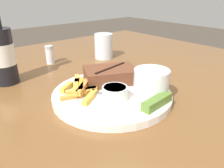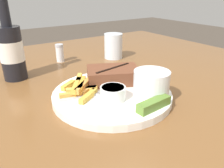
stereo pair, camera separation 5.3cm
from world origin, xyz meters
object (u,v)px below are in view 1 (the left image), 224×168
dinner_plate (112,95)px  steak_portion (111,75)px  fork_utensil (83,98)px  pickle_spear (157,102)px  dipping_sauce_cup (115,92)px  beer_bottle (2,53)px  drinking_glass (104,46)px  coleslaw_cup (151,80)px  salt_shaker (50,55)px

dinner_plate → steak_portion: steak_portion is taller
dinner_plate → fork_utensil: size_ratio=2.18×
steak_portion → pickle_spear: bearing=-94.3°
dinner_plate → dipping_sauce_cup: size_ratio=5.00×
beer_bottle → dipping_sauce_cup: bearing=-64.7°
dinner_plate → drinking_glass: drinking_glass is taller
dipping_sauce_cup → beer_bottle: 0.34m
dipping_sauce_cup → fork_utensil: bearing=136.6°
drinking_glass → beer_bottle: bearing=-178.3°
dipping_sauce_cup → beer_bottle: (-0.15, 0.31, 0.05)m
dipping_sauce_cup → beer_bottle: beer_bottle is taller
steak_portion → beer_bottle: 0.31m
coleslaw_cup → dinner_plate: bearing=134.0°
coleslaw_cup → dipping_sauce_cup: 0.09m
dinner_plate → drinking_glass: bearing=54.8°
steak_portion → dipping_sauce_cup: size_ratio=2.79×
dinner_plate → coleslaw_cup: (0.07, -0.07, 0.04)m
dinner_plate → salt_shaker: bearing=88.6°
steak_portion → salt_shaker: 0.31m
pickle_spear → beer_bottle: size_ratio=0.35×
dinner_plate → fork_utensil: fork_utensil is taller
beer_bottle → drinking_glass: (0.37, 0.01, -0.04)m
coleslaw_cup → salt_shaker: size_ratio=1.30×
coleslaw_cup → fork_utensil: (-0.14, 0.08, -0.03)m
dipping_sauce_cup → beer_bottle: size_ratio=0.23×
fork_utensil → salt_shaker: (0.08, 0.34, 0.01)m
dinner_plate → steak_portion: bearing=53.0°
coleslaw_cup → beer_bottle: (-0.23, 0.34, 0.04)m
fork_utensil → coleslaw_cup: bearing=-19.2°
dinner_plate → dipping_sauce_cup: bearing=-121.6°
drinking_glass → fork_utensil: bearing=-135.7°
dinner_plate → beer_bottle: 0.33m
pickle_spear → salt_shaker: salt_shaker is taller
dinner_plate → beer_bottle: bearing=121.6°
salt_shaker → fork_utensil: bearing=-103.8°
coleslaw_cup → drinking_glass: bearing=69.0°
fork_utensil → drinking_glass: bearing=55.5°
dipping_sauce_cup → coleslaw_cup: bearing=-20.1°
fork_utensil → salt_shaker: 0.35m
dipping_sauce_cup → dinner_plate: bearing=58.4°
salt_shaker → pickle_spear: bearing=-87.9°
dinner_plate → steak_portion: (0.04, 0.05, 0.03)m
coleslaw_cup → pickle_spear: size_ratio=0.98×
dinner_plate → coleslaw_cup: 0.10m
drinking_glass → pickle_spear: bearing=-113.4°
coleslaw_cup → dipping_sauce_cup: size_ratio=1.44×
coleslaw_cup → salt_shaker: coleslaw_cup is taller
dinner_plate → beer_bottle: (-0.17, 0.27, 0.08)m
pickle_spear → dipping_sauce_cup: bearing=120.2°
fork_utensil → drinking_glass: drinking_glass is taller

